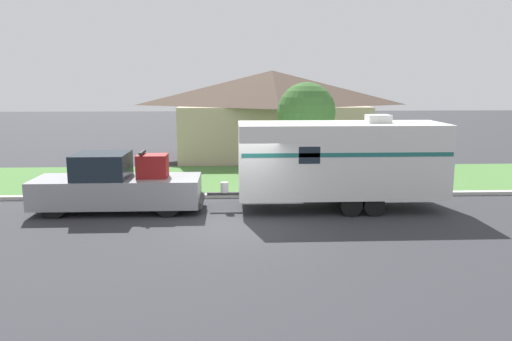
# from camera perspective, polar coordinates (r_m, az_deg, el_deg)

# --- Properties ---
(ground_plane) EXTENTS (120.00, 120.00, 0.00)m
(ground_plane) POSITION_cam_1_polar(r_m,az_deg,el_deg) (15.92, -1.69, -6.18)
(ground_plane) COLOR #2D2D33
(curb_strip) EXTENTS (80.00, 0.30, 0.14)m
(curb_strip) POSITION_cam_1_polar(r_m,az_deg,el_deg) (19.53, -1.89, -2.87)
(curb_strip) COLOR beige
(curb_strip) RESTS_ON ground_plane
(lawn_strip) EXTENTS (80.00, 7.00, 0.03)m
(lawn_strip) POSITION_cam_1_polar(r_m,az_deg,el_deg) (23.11, -2.02, -0.96)
(lawn_strip) COLOR #477538
(lawn_strip) RESTS_ON ground_plane
(house_across_street) EXTENTS (11.41, 6.76, 5.08)m
(house_across_street) POSITION_cam_1_polar(r_m,az_deg,el_deg) (29.65, 1.83, 6.63)
(house_across_street) COLOR tan
(house_across_street) RESTS_ON ground_plane
(pickup_truck) EXTENTS (5.80, 1.97, 2.11)m
(pickup_truck) POSITION_cam_1_polar(r_m,az_deg,el_deg) (17.97, -15.64, -1.68)
(pickup_truck) COLOR black
(pickup_truck) RESTS_ON ground_plane
(travel_trailer) EXTENTS (8.27, 2.40, 3.33)m
(travel_trailer) POSITION_cam_1_polar(r_m,az_deg,el_deg) (17.76, 9.65, 1.29)
(travel_trailer) COLOR black
(travel_trailer) RESTS_ON ground_plane
(mailbox) EXTENTS (0.48, 0.20, 1.23)m
(mailbox) POSITION_cam_1_polar(r_m,az_deg,el_deg) (20.52, 6.21, 0.21)
(mailbox) COLOR brown
(mailbox) RESTS_ON ground_plane
(tree_in_yard) EXTENTS (2.43, 2.43, 4.44)m
(tree_in_yard) POSITION_cam_1_polar(r_m,az_deg,el_deg) (21.06, 5.78, 6.68)
(tree_in_yard) COLOR brown
(tree_in_yard) RESTS_ON ground_plane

